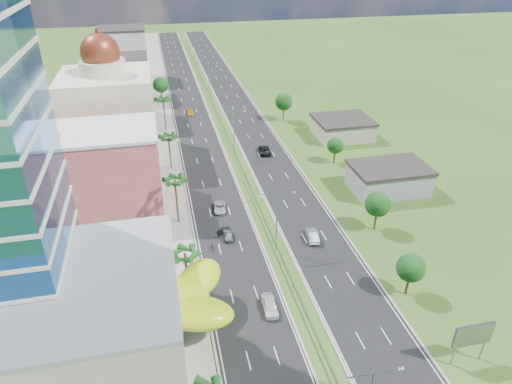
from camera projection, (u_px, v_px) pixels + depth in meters
ground at (293, 287)px, 68.95m from camera, size 500.00×500.00×0.00m
road_left at (189, 105)px, 144.25m from camera, size 11.00×260.00×0.04m
road_right at (235, 102)px, 147.11m from camera, size 11.00×260.00×0.04m
sidewalk_left at (158, 107)px, 142.43m from camera, size 7.00×260.00×0.12m
median_guardrail at (221, 121)px, 130.03m from camera, size 0.10×216.06×0.76m
streetlight_median_b at (277, 215)px, 74.19m from camera, size 6.04×0.25×11.00m
streetlight_median_c at (234, 128)px, 108.30m from camera, size 6.04×0.25×11.00m
streetlight_median_d at (209, 78)px, 146.67m from camera, size 6.04×0.25×11.00m
streetlight_median_e at (195, 49)px, 185.04m from camera, size 6.04×0.25×11.00m
mall_podium at (55, 323)px, 55.08m from camera, size 30.00×24.00×11.00m
lime_canopy at (155, 300)px, 59.31m from camera, size 18.00×15.00×7.40m
pink_shophouse at (106, 169)px, 87.26m from camera, size 20.00×15.00×15.00m
domed_building at (110, 111)px, 105.00m from camera, size 20.00×20.00×28.70m
midrise_grey at (120, 94)px, 128.14m from camera, size 16.00×15.00×16.00m
midrise_beige at (123, 78)px, 147.63m from camera, size 16.00×15.00×13.00m
midrise_white at (124, 55)px, 166.02m from camera, size 16.00×15.00×18.00m
billboard at (473, 336)px, 54.68m from camera, size 5.20×0.35×6.20m
shed_near at (388, 179)px, 94.37m from camera, size 15.00×10.00×5.00m
shed_far at (342, 129)px, 120.48m from camera, size 14.00×12.00×4.40m
palm_tree_b at (185, 255)px, 64.27m from camera, size 3.60×3.60×8.10m
palm_tree_c at (175, 182)px, 80.63m from camera, size 3.60×3.60×9.60m
palm_tree_d at (168, 138)px, 100.70m from camera, size 3.60×3.60×8.60m
palm_tree_e at (163, 101)px, 121.65m from camera, size 3.60×3.60×9.40m
leafy_tree_lfar at (161, 85)px, 144.29m from camera, size 4.90×4.90×8.05m
leafy_tree_ra at (411, 268)px, 65.40m from camera, size 4.20×4.20×6.90m
leafy_tree_rb at (378, 204)px, 80.27m from camera, size 4.55×4.55×7.47m
leafy_tree_rc at (335, 146)px, 105.11m from camera, size 3.85×3.85×6.33m
leafy_tree_rd at (284, 102)px, 129.34m from camera, size 4.90×4.90×8.05m
car_white_near_left at (270, 305)px, 64.31m from camera, size 2.20×4.90×1.63m
car_dark_left at (227, 234)px, 80.13m from camera, size 1.58×4.12×1.34m
car_silver_mid_left at (220, 207)px, 88.09m from camera, size 2.74×4.87×1.28m
car_yellow_far_left at (190, 112)px, 136.29m from camera, size 2.05×4.86×1.40m
car_silver_right at (313, 235)px, 79.55m from camera, size 2.38×5.03×1.59m
car_dark_far_right at (264, 150)px, 111.66m from camera, size 3.16×5.98×1.60m
motorcycle at (212, 246)px, 77.02m from camera, size 0.73×2.09×1.32m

